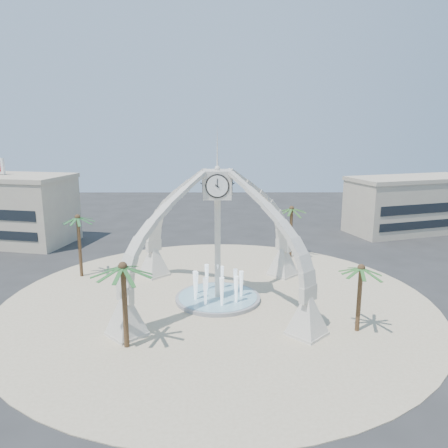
{
  "coord_description": "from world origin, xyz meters",
  "views": [
    {
      "loc": [
        0.46,
        -38.69,
        16.03
      ],
      "look_at": [
        0.59,
        2.0,
        6.97
      ],
      "focal_mm": 35.0,
      "sensor_mm": 36.0,
      "label": 1
    }
  ],
  "objects_px": {
    "clock_tower": "(218,234)",
    "palm_south": "(123,268)",
    "palm_north": "(292,209)",
    "fountain": "(218,298)",
    "palm_west": "(78,218)",
    "palm_east": "(361,269)"
  },
  "relations": [
    {
      "from": "clock_tower",
      "to": "palm_south",
      "type": "height_order",
      "value": "clock_tower"
    },
    {
      "from": "palm_north",
      "to": "clock_tower",
      "type": "bearing_deg",
      "value": -122.58
    },
    {
      "from": "palm_west",
      "to": "palm_south",
      "type": "height_order",
      "value": "palm_west"
    },
    {
      "from": "fountain",
      "to": "palm_north",
      "type": "height_order",
      "value": "palm_north"
    },
    {
      "from": "fountain",
      "to": "palm_south",
      "type": "distance_m",
      "value": 12.65
    },
    {
      "from": "clock_tower",
      "to": "palm_north",
      "type": "xyz_separation_m",
      "value": [
        8.96,
        14.01,
        -0.33
      ]
    },
    {
      "from": "fountain",
      "to": "palm_south",
      "type": "relative_size",
      "value": 1.13
    },
    {
      "from": "palm_east",
      "to": "palm_west",
      "type": "distance_m",
      "value": 29.43
    },
    {
      "from": "palm_west",
      "to": "palm_south",
      "type": "distance_m",
      "value": 17.87
    },
    {
      "from": "fountain",
      "to": "palm_north",
      "type": "xyz_separation_m",
      "value": [
        8.96,
        14.01,
        5.87
      ]
    },
    {
      "from": "clock_tower",
      "to": "palm_south",
      "type": "relative_size",
      "value": 2.53
    },
    {
      "from": "clock_tower",
      "to": "fountain",
      "type": "distance_m",
      "value": 6.2
    },
    {
      "from": "clock_tower",
      "to": "palm_east",
      "type": "distance_m",
      "value": 12.99
    },
    {
      "from": "clock_tower",
      "to": "fountain",
      "type": "relative_size",
      "value": 2.24
    },
    {
      "from": "clock_tower",
      "to": "palm_north",
      "type": "relative_size",
      "value": 2.57
    },
    {
      "from": "palm_west",
      "to": "palm_north",
      "type": "xyz_separation_m",
      "value": [
        23.97,
        7.17,
        -0.37
      ]
    },
    {
      "from": "palm_east",
      "to": "palm_west",
      "type": "height_order",
      "value": "palm_west"
    },
    {
      "from": "clock_tower",
      "to": "palm_west",
      "type": "height_order",
      "value": "clock_tower"
    },
    {
      "from": "palm_west",
      "to": "palm_south",
      "type": "xyz_separation_m",
      "value": [
        8.34,
        -15.8,
        -0.31
      ]
    },
    {
      "from": "fountain",
      "to": "palm_west",
      "type": "relative_size",
      "value": 1.09
    },
    {
      "from": "fountain",
      "to": "palm_west",
      "type": "bearing_deg",
      "value": 155.5
    },
    {
      "from": "palm_east",
      "to": "palm_south",
      "type": "distance_m",
      "value": 18.14
    }
  ]
}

